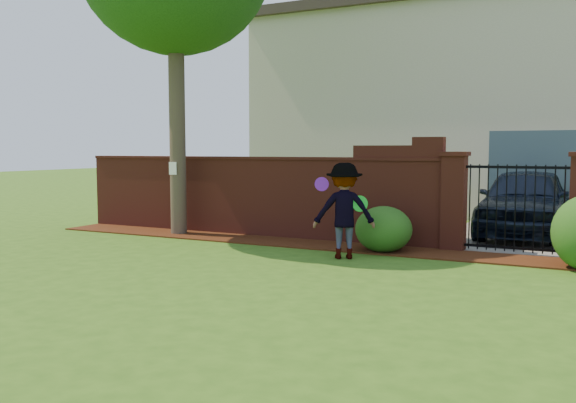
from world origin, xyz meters
The scene contains 13 objects.
ground centered at (0.00, 0.00, -0.01)m, with size 80.00×80.00×0.01m, color #305816.
mulch_bed centered at (-0.95, 3.34, 0.01)m, with size 11.10×1.08×0.03m, color #341609.
brick_wall centered at (-2.01, 4.00, 0.93)m, with size 8.70×0.31×2.16m.
pillar_left centered at (2.40, 4.00, 0.96)m, with size 0.50×0.50×1.88m.
iron_gate centered at (3.50, 4.00, 0.85)m, with size 1.78×0.03×1.60m.
driveway centered at (3.50, 8.00, 0.01)m, with size 3.20×8.00×0.01m, color slate.
house centered at (1.00, 12.00, 3.16)m, with size 12.40×6.40×6.30m.
car centered at (3.43, 6.46, 0.76)m, with size 1.80×4.47×1.52m, color black.
paper_notice centered at (-3.60, 3.21, 1.50)m, with size 0.20×0.01×0.28m, color white.
shrub_left centered at (1.29, 3.16, 0.43)m, with size 1.06×1.06×0.87m, color #174C17.
man centered at (0.85, 2.23, 0.85)m, with size 1.09×0.63×1.69m, color gray.
frisbee_purple centered at (0.52, 2.00, 1.32)m, with size 0.25×0.25×0.02m, color purple.
frisbee_green centered at (1.12, 2.29, 0.98)m, with size 0.28×0.28×0.03m, color green.
Camera 1 is at (4.66, -7.61, 1.93)m, focal length 37.57 mm.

